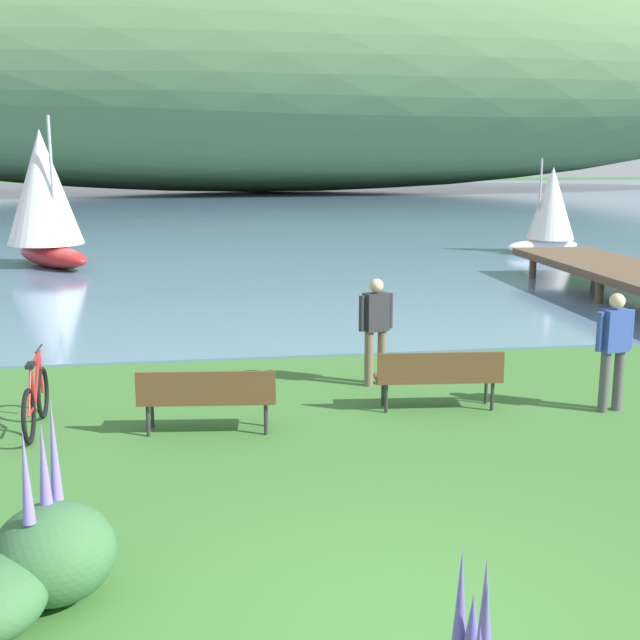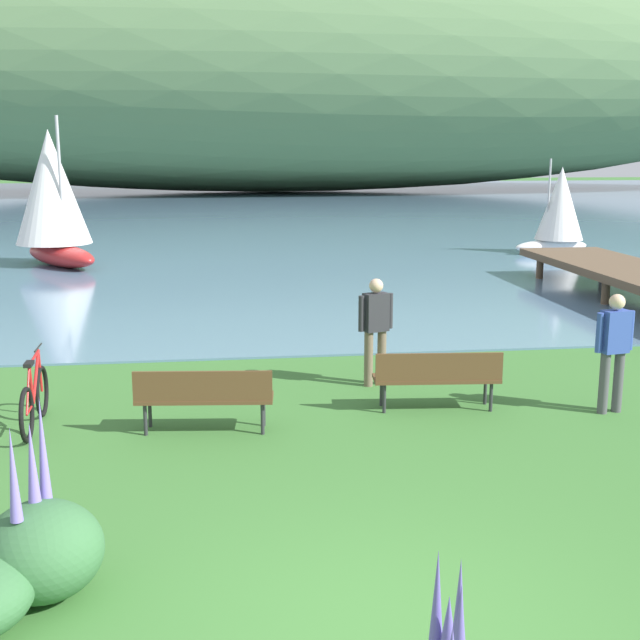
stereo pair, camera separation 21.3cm
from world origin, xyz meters
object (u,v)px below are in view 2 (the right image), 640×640
person_on_the_grass (614,346)px  park_bench_further_along (204,395)px  sailboat_nearest_to_shore (52,196)px  sailboat_far_off (559,209)px  park_bench_near_camera (437,375)px  bicycle_leaning_near_bench (35,400)px  person_at_shoreline (376,325)px

person_on_the_grass → park_bench_further_along: bearing=-179.0°
sailboat_nearest_to_shore → sailboat_far_off: sailboat_nearest_to_shore is taller
sailboat_nearest_to_shore → sailboat_far_off: size_ratio=1.40×
park_bench_near_camera → sailboat_far_off: bearing=61.5°
bicycle_leaning_near_bench → sailboat_far_off: (14.61, 16.77, 1.21)m
person_on_the_grass → sailboat_far_off: (6.65, 17.14, 0.63)m
bicycle_leaning_near_bench → sailboat_far_off: bearing=48.9°
park_bench_near_camera → bicycle_leaning_near_bench: (-5.54, -0.05, -0.12)m
person_at_shoreline → person_on_the_grass: (3.04, -1.79, 0.00)m
person_at_shoreline → person_on_the_grass: bearing=-30.5°
person_on_the_grass → park_bench_near_camera: bearing=170.2°
park_bench_further_along → bicycle_leaning_near_bench: (-2.25, 0.47, -0.12)m
bicycle_leaning_near_bench → person_at_shoreline: person_at_shoreline is taller
park_bench_further_along → sailboat_far_off: sailboat_far_off is taller
park_bench_further_along → bicycle_leaning_near_bench: size_ratio=1.04×
sailboat_nearest_to_shore → person_at_shoreline: bearing=-62.9°
bicycle_leaning_near_bench → sailboat_nearest_to_shore: (-2.55, 15.98, 1.83)m
park_bench_near_camera → bicycle_leaning_near_bench: size_ratio=1.04×
park_bench_near_camera → person_on_the_grass: bearing=-9.8°
bicycle_leaning_near_bench → sailboat_far_off: size_ratio=0.53×
person_at_shoreline → park_bench_further_along: bearing=-144.6°
sailboat_far_off → park_bench_near_camera: bearing=-118.5°
park_bench_near_camera → sailboat_nearest_to_shore: bearing=116.9°
park_bench_further_along → sailboat_nearest_to_shore: (-4.80, 16.45, 1.71)m
park_bench_further_along → park_bench_near_camera: bearing=8.9°
sailboat_nearest_to_shore → sailboat_far_off: 17.18m
bicycle_leaning_near_bench → sailboat_nearest_to_shore: 16.28m
person_on_the_grass → bicycle_leaning_near_bench: bearing=177.3°
person_on_the_grass → sailboat_nearest_to_shore: 19.47m
park_bench_further_along → person_on_the_grass: 5.72m
park_bench_near_camera → park_bench_further_along: size_ratio=1.00×
person_at_shoreline → park_bench_near_camera: bearing=-65.6°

